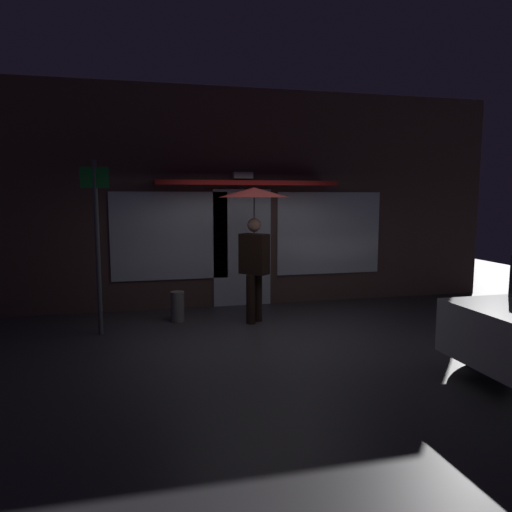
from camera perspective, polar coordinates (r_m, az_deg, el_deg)
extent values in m
plane|color=#38353A|center=(7.01, 1.98, -9.86)|extent=(18.00, 18.00, 0.00)
cube|color=brown|center=(9.00, -1.92, 6.93)|extent=(10.21, 0.30, 4.04)
cube|color=white|center=(8.88, -1.68, 0.98)|extent=(1.10, 0.04, 2.20)
cube|color=white|center=(8.69, -10.36, 2.39)|extent=(2.11, 0.04, 1.60)
cube|color=white|center=(9.36, 8.84, 2.75)|extent=(2.11, 0.04, 1.60)
cube|color=white|center=(8.76, -1.61, 9.74)|extent=(0.36, 0.16, 0.12)
cube|color=maroon|center=(8.51, -1.26, 8.81)|extent=(3.20, 0.70, 0.08)
cylinder|color=black|center=(7.84, 0.19, -4.99)|extent=(0.15, 0.15, 0.81)
cylinder|color=black|center=(7.67, -0.64, -5.25)|extent=(0.15, 0.15, 0.81)
cube|color=black|center=(7.63, -0.22, 0.25)|extent=(0.49, 0.50, 0.65)
cube|color=silver|center=(7.70, -1.06, 0.31)|extent=(0.11, 0.12, 0.52)
cube|color=red|center=(7.70, -1.06, 0.16)|extent=(0.05, 0.05, 0.42)
sphere|color=tan|center=(7.59, -0.23, 3.76)|extent=(0.22, 0.22, 0.22)
cylinder|color=slate|center=(7.59, -0.23, 4.39)|extent=(0.02, 0.02, 1.04)
cone|color=#4C0C0C|center=(7.58, -0.23, 7.71)|extent=(1.15, 1.15, 0.16)
cylinder|color=black|center=(6.40, 25.67, -9.27)|extent=(0.64, 0.23, 0.64)
cylinder|color=#595B60|center=(7.31, -18.64, 0.81)|extent=(0.07, 0.07, 2.58)
cube|color=#198C33|center=(7.26, -18.98, 8.98)|extent=(0.40, 0.02, 0.30)
cylinder|color=slate|center=(7.95, -9.49, -6.06)|extent=(0.23, 0.23, 0.50)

